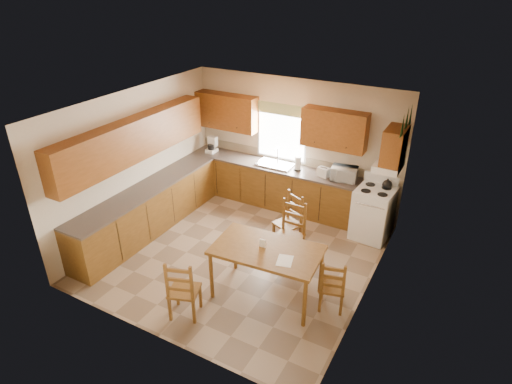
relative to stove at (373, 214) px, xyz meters
The scene contains 35 objects.
floor 2.58m from the stove, 137.79° to the right, with size 4.50×4.50×0.00m, color #846D55.
ceiling 3.36m from the stove, 137.79° to the right, with size 4.50×4.50×0.00m, color #9C602C.
wall_left 4.55m from the stove, 157.59° to the right, with size 4.50×4.50×0.00m, color beige.
wall_right 1.94m from the stove, 77.59° to the right, with size 4.50×4.50×0.00m, color beige.
wall_back 2.14m from the stove, 163.69° to the left, with size 4.50×4.50×0.00m, color beige.
wall_front 4.46m from the stove, 115.39° to the right, with size 4.50×4.50×0.00m, color beige.
lower_cab_back 2.26m from the stove, behind, with size 3.75×0.60×0.88m, color brown.
lower_cab_left 4.25m from the stove, 154.18° to the right, with size 0.60×3.60×0.88m, color brown.
counter_back 2.30m from the stove, behind, with size 3.75×0.63×0.04m, color #4B3F39.
counter_left 4.27m from the stove, 154.18° to the right, with size 0.63×3.60×0.04m, color #4B3F39.
backsplash 2.37m from the stove, 166.54° to the left, with size 3.75×0.01×0.18m, color gray.
upper_cab_back_left 3.71m from the stove, behind, with size 1.41×0.33×0.75m, color brown.
upper_cab_back_right 1.74m from the stove, 159.26° to the left, with size 1.25×0.33×0.75m, color brown.
upper_cab_left 4.58m from the stove, 154.95° to the right, with size 0.33×3.60×0.75m, color brown.
upper_cab_stove 1.43m from the stove, 14.09° to the right, with size 0.33×0.62×0.62m, color brown.
range_hood 1.05m from the stove, 18.38° to the right, with size 0.44×0.62×0.12m, color silver.
window_frame 2.48m from the stove, 166.59° to the left, with size 1.13×0.02×1.18m, color silver.
window_pane 2.48m from the stove, 166.72° to the left, with size 1.05×0.01×1.10m, color white.
window_valance 2.72m from the stove, 167.34° to the left, with size 1.19×0.01×0.24m, color #426C30.
sink_basin 2.24m from the stove, behind, with size 0.75×0.45×0.04m, color silver.
pine_decal_a 1.96m from the stove, 47.99° to the right, with size 0.22×0.22×0.36m, color #113510.
pine_decal_b 1.96m from the stove, ahead, with size 0.22×0.22×0.36m, color #113510.
pine_decal_c 1.94m from the stove, 38.78° to the left, with size 0.22×0.22×0.36m, color #113510.
stove is the anchor object (origin of this frame).
coffeemaker 3.80m from the stove, behind, with size 0.19×0.22×0.32m, color silver.
paper_towel 1.79m from the stove, behind, with size 0.12×0.12×0.29m, color white.
toaster 1.24m from the stove, 169.00° to the left, with size 0.23×0.14×0.19m, color silver.
microwave 0.93m from the stove, 160.39° to the left, with size 0.45×0.33×0.27m, color silver.
dining_table 2.63m from the stove, 111.67° to the right, with size 1.61×0.92×0.86m, color brown.
chair_near_left 3.84m from the stove, 118.16° to the right, with size 0.42×0.40×0.99m, color brown.
chair_near_right 2.22m from the stove, 89.64° to the right, with size 0.37×0.35×0.88m, color brown.
chair_far_left 1.80m from the stove, 125.67° to the right, with size 0.46×0.43×1.09m, color brown.
chair_far_right 1.64m from the stove, 141.67° to the right, with size 0.42×0.40×1.00m, color brown.
table_paper 2.68m from the stove, 103.30° to the right, with size 0.22×0.29×0.00m, color white.
table_card 2.68m from the stove, 113.32° to the right, with size 0.10×0.02×0.13m, color white.
Camera 1 is at (3.29, -5.41, 4.52)m, focal length 30.00 mm.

